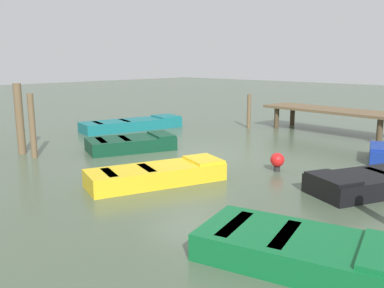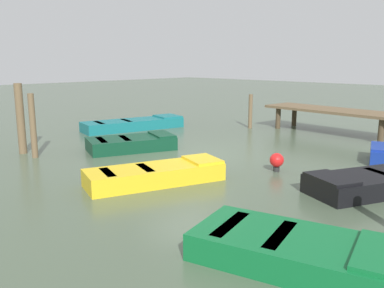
{
  "view_description": "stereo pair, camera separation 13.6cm",
  "coord_description": "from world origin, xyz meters",
  "px_view_note": "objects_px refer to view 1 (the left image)",
  "views": [
    {
      "loc": [
        8.31,
        -8.6,
        2.8
      ],
      "look_at": [
        0.0,
        0.0,
        0.35
      ],
      "focal_mm": 38.47,
      "sensor_mm": 36.0,
      "label": 1
    },
    {
      "loc": [
        8.41,
        -8.51,
        2.8
      ],
      "look_at": [
        0.0,
        0.0,
        0.35
      ],
      "focal_mm": 38.47,
      "sensor_mm": 36.0,
      "label": 2
    }
  ],
  "objects_px": {
    "mooring_piling_far_left": "(249,111)",
    "marker_buoy": "(277,160)",
    "dock_segment": "(331,112)",
    "mooring_piling_far_right": "(20,119)",
    "rowboat_green": "(301,249)",
    "rowboat_teal": "(133,124)",
    "rowboat_black": "(373,182)",
    "mooring_piling_mid_left": "(32,126)",
    "rowboat_yellow": "(158,174)",
    "rowboat_dark_green": "(131,143)"
  },
  "relations": [
    {
      "from": "rowboat_yellow",
      "to": "rowboat_teal",
      "type": "relative_size",
      "value": 0.78
    },
    {
      "from": "rowboat_teal",
      "to": "rowboat_yellow",
      "type": "bearing_deg",
      "value": -110.54
    },
    {
      "from": "dock_segment",
      "to": "marker_buoy",
      "type": "relative_size",
      "value": 11.45
    },
    {
      "from": "rowboat_dark_green",
      "to": "marker_buoy",
      "type": "bearing_deg",
      "value": -56.29
    },
    {
      "from": "rowboat_yellow",
      "to": "mooring_piling_far_right",
      "type": "relative_size",
      "value": 1.57
    },
    {
      "from": "mooring_piling_far_left",
      "to": "rowboat_green",
      "type": "bearing_deg",
      "value": -50.15
    },
    {
      "from": "rowboat_teal",
      "to": "rowboat_black",
      "type": "xyz_separation_m",
      "value": [
        10.23,
        -1.42,
        0.0
      ]
    },
    {
      "from": "rowboat_dark_green",
      "to": "mooring_piling_far_right",
      "type": "bearing_deg",
      "value": 164.84
    },
    {
      "from": "rowboat_dark_green",
      "to": "rowboat_yellow",
      "type": "height_order",
      "value": "same"
    },
    {
      "from": "rowboat_dark_green",
      "to": "mooring_piling_mid_left",
      "type": "relative_size",
      "value": 1.58
    },
    {
      "from": "rowboat_yellow",
      "to": "mooring_piling_far_left",
      "type": "bearing_deg",
      "value": 41.11
    },
    {
      "from": "rowboat_dark_green",
      "to": "rowboat_teal",
      "type": "bearing_deg",
      "value": 72.98
    },
    {
      "from": "dock_segment",
      "to": "rowboat_black",
      "type": "relative_size",
      "value": 1.74
    },
    {
      "from": "rowboat_black",
      "to": "mooring_piling_far_right",
      "type": "bearing_deg",
      "value": -44.09
    },
    {
      "from": "dock_segment",
      "to": "rowboat_green",
      "type": "relative_size",
      "value": 1.8
    },
    {
      "from": "rowboat_teal",
      "to": "mooring_piling_far_right",
      "type": "xyz_separation_m",
      "value": [
        1.14,
        -5.12,
        0.85
      ]
    },
    {
      "from": "rowboat_dark_green",
      "to": "rowboat_teal",
      "type": "xyz_separation_m",
      "value": [
        -3.11,
        2.47,
        -0.0
      ]
    },
    {
      "from": "dock_segment",
      "to": "mooring_piling_mid_left",
      "type": "xyz_separation_m",
      "value": [
        -4.33,
        -9.86,
        0.1
      ]
    },
    {
      "from": "rowboat_green",
      "to": "marker_buoy",
      "type": "xyz_separation_m",
      "value": [
        -2.92,
        3.98,
        0.07
      ]
    },
    {
      "from": "dock_segment",
      "to": "rowboat_black",
      "type": "distance_m",
      "value": 7.37
    },
    {
      "from": "mooring_piling_far_right",
      "to": "mooring_piling_mid_left",
      "type": "height_order",
      "value": "mooring_piling_far_right"
    },
    {
      "from": "dock_segment",
      "to": "mooring_piling_far_left",
      "type": "height_order",
      "value": "mooring_piling_far_left"
    },
    {
      "from": "rowboat_teal",
      "to": "mooring_piling_mid_left",
      "type": "bearing_deg",
      "value": -146.14
    },
    {
      "from": "mooring_piling_far_right",
      "to": "rowboat_teal",
      "type": "bearing_deg",
      "value": 102.59
    },
    {
      "from": "rowboat_yellow",
      "to": "marker_buoy",
      "type": "xyz_separation_m",
      "value": [
        1.43,
        2.81,
        0.07
      ]
    },
    {
      "from": "mooring_piling_far_left",
      "to": "marker_buoy",
      "type": "distance_m",
      "value": 6.85
    },
    {
      "from": "rowboat_black",
      "to": "marker_buoy",
      "type": "xyz_separation_m",
      "value": [
        -2.4,
        -0.04,
        0.07
      ]
    },
    {
      "from": "rowboat_green",
      "to": "rowboat_teal",
      "type": "bearing_deg",
      "value": 138.1
    },
    {
      "from": "rowboat_yellow",
      "to": "mooring_piling_mid_left",
      "type": "bearing_deg",
      "value": 119.67
    },
    {
      "from": "mooring_piling_far_left",
      "to": "mooring_piling_mid_left",
      "type": "xyz_separation_m",
      "value": [
        -1.29,
        -8.7,
        0.23
      ]
    },
    {
      "from": "mooring_piling_far_left",
      "to": "mooring_piling_far_right",
      "type": "xyz_separation_m",
      "value": [
        -2.07,
        -8.71,
        0.36
      ]
    },
    {
      "from": "rowboat_green",
      "to": "mooring_piling_mid_left",
      "type": "relative_size",
      "value": 1.63
    },
    {
      "from": "rowboat_black",
      "to": "mooring_piling_far_left",
      "type": "xyz_separation_m",
      "value": [
        -7.01,
        5.01,
        0.49
      ]
    },
    {
      "from": "dock_segment",
      "to": "rowboat_green",
      "type": "xyz_separation_m",
      "value": [
        4.48,
        -10.19,
        -0.62
      ]
    },
    {
      "from": "rowboat_dark_green",
      "to": "rowboat_black",
      "type": "distance_m",
      "value": 7.2
    },
    {
      "from": "dock_segment",
      "to": "mooring_piling_far_right",
      "type": "distance_m",
      "value": 11.13
    },
    {
      "from": "mooring_piling_far_left",
      "to": "dock_segment",
      "type": "bearing_deg",
      "value": 20.99
    },
    {
      "from": "dock_segment",
      "to": "mooring_piling_far_right",
      "type": "height_order",
      "value": "mooring_piling_far_right"
    },
    {
      "from": "rowboat_dark_green",
      "to": "rowboat_yellow",
      "type": "distance_m",
      "value": 3.75
    },
    {
      "from": "mooring_piling_mid_left",
      "to": "rowboat_yellow",
      "type": "bearing_deg",
      "value": 10.61
    },
    {
      "from": "rowboat_green",
      "to": "mooring_piling_far_left",
      "type": "relative_size",
      "value": 2.17
    },
    {
      "from": "rowboat_dark_green",
      "to": "mooring_piling_mid_left",
      "type": "bearing_deg",
      "value": 177.36
    },
    {
      "from": "dock_segment",
      "to": "rowboat_yellow",
      "type": "relative_size",
      "value": 1.65
    },
    {
      "from": "rowboat_teal",
      "to": "mooring_piling_far_left",
      "type": "relative_size",
      "value": 3.05
    },
    {
      "from": "rowboat_yellow",
      "to": "mooring_piling_mid_left",
      "type": "distance_m",
      "value": 4.6
    },
    {
      "from": "mooring_piling_mid_left",
      "to": "rowboat_teal",
      "type": "bearing_deg",
      "value": 110.73
    },
    {
      "from": "rowboat_teal",
      "to": "rowboat_green",
      "type": "distance_m",
      "value": 12.04
    },
    {
      "from": "rowboat_yellow",
      "to": "mooring_piling_far_left",
      "type": "height_order",
      "value": "mooring_piling_far_left"
    },
    {
      "from": "rowboat_black",
      "to": "mooring_piling_mid_left",
      "type": "bearing_deg",
      "value": -42.3
    },
    {
      "from": "rowboat_yellow",
      "to": "rowboat_black",
      "type": "relative_size",
      "value": 1.06
    }
  ]
}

